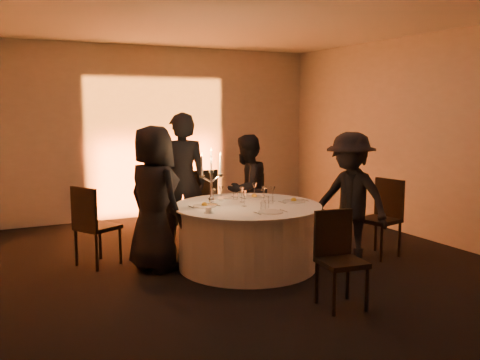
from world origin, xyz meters
name	(u,v)px	position (x,y,z in m)	size (l,w,h in m)	color
floor	(247,266)	(0.00, 0.00, 0.00)	(7.00, 7.00, 0.00)	black
ceiling	(248,15)	(0.00, 0.00, 3.00)	(7.00, 7.00, 0.00)	silver
wall_back	(157,132)	(0.00, 3.50, 1.50)	(7.00, 7.00, 0.00)	#AEA9A1
wall_right	(432,138)	(3.00, 0.00, 1.50)	(7.00, 7.00, 0.00)	#AEA9A1
uplighter_fixture	(164,215)	(0.00, 3.20, 0.05)	(0.25, 0.12, 0.10)	black
banquet_table	(247,236)	(0.00, 0.00, 0.38)	(1.80, 1.80, 0.77)	black
chair_left	(92,222)	(-1.69, 0.84, 0.56)	(0.59, 0.59, 1.00)	black
chair_back_left	(200,201)	(-0.05, 1.41, 0.60)	(0.47, 0.47, 1.05)	black
chair_back_right	(248,203)	(0.64, 1.21, 0.55)	(0.57, 0.57, 0.97)	black
chair_right	(383,213)	(1.83, -0.35, 0.57)	(0.52, 0.52, 1.01)	black
chair_front	(338,253)	(0.21, -1.53, 0.53)	(0.46, 0.46, 0.94)	black
guest_left	(154,199)	(-1.05, 0.39, 0.87)	(0.85, 0.55, 1.74)	black
guest_back_left	(182,181)	(-0.41, 1.15, 0.94)	(0.68, 0.45, 1.88)	black
guest_back_right	(246,189)	(0.53, 1.05, 0.78)	(0.76, 0.59, 1.56)	black
guest_right	(350,198)	(1.22, -0.42, 0.82)	(1.06, 0.61, 1.64)	black
plate_left	(204,205)	(-0.51, 0.14, 0.79)	(0.36, 0.28, 0.08)	white
plate_back_left	(222,198)	(-0.09, 0.54, 0.78)	(0.36, 0.26, 0.01)	white
plate_back_right	(254,196)	(0.32, 0.42, 0.79)	(0.35, 0.28, 0.08)	white
plate_right	(294,200)	(0.62, -0.07, 0.79)	(0.36, 0.28, 0.08)	white
plate_front	(271,212)	(0.01, -0.54, 0.78)	(0.36, 0.28, 0.01)	white
coffee_cup	(209,210)	(-0.62, -0.24, 0.80)	(0.11, 0.11, 0.07)	white
candelabra	(211,186)	(-0.42, 0.13, 1.01)	(0.30, 0.14, 0.70)	silver
wine_glass_a	(244,195)	(-0.08, -0.07, 0.91)	(0.07, 0.07, 0.19)	white
wine_glass_b	(221,190)	(-0.18, 0.38, 0.91)	(0.07, 0.07, 0.19)	white
wine_glass_c	(214,193)	(-0.35, 0.22, 0.91)	(0.07, 0.07, 0.19)	white
wine_glass_d	(264,190)	(0.30, 0.14, 0.91)	(0.07, 0.07, 0.19)	white
wine_glass_e	(273,190)	(0.40, 0.08, 0.91)	(0.07, 0.07, 0.19)	white
wine_glass_f	(254,187)	(0.34, 0.45, 0.91)	(0.07, 0.07, 0.19)	white
wine_glass_g	(242,191)	(0.02, 0.20, 0.91)	(0.07, 0.07, 0.19)	white
tumbler_a	(235,196)	(0.03, 0.39, 0.82)	(0.07, 0.07, 0.09)	white
tumbler_b	(263,206)	(0.02, -0.36, 0.82)	(0.07, 0.07, 0.09)	white
tumbler_c	(271,200)	(0.29, -0.05, 0.82)	(0.07, 0.07, 0.09)	white
tumbler_d	(266,204)	(0.10, -0.29, 0.82)	(0.07, 0.07, 0.09)	white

